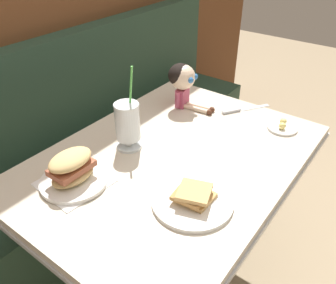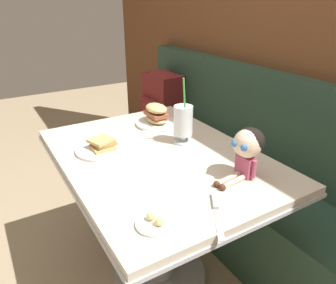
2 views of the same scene
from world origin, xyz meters
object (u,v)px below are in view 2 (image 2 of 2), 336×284
at_px(sandwich_plate, 156,117).
at_px(seated_doll, 247,146).
at_px(toast_plate, 103,147).
at_px(milkshake_glass, 183,122).
at_px(backpack, 162,96).
at_px(butter_saucer, 155,223).
at_px(butter_knife, 216,207).

distance_m(sandwich_plate, seated_doll, 0.66).
relative_size(toast_plate, milkshake_glass, 0.79).
relative_size(seated_doll, backpack, 0.56).
xyz_separation_m(milkshake_glass, butter_saucer, (0.47, -0.41, -0.09)).
relative_size(toast_plate, seated_doll, 1.11).
bearing_deg(butter_saucer, toast_plate, 174.79).
bearing_deg(toast_plate, seated_doll, 37.95).
bearing_deg(seated_doll, toast_plate, -142.05).
xyz_separation_m(milkshake_glass, backpack, (-0.96, 0.44, -0.18)).
xyz_separation_m(sandwich_plate, butter_knife, (0.76, -0.20, -0.04)).
height_order(milkshake_glass, butter_knife, milkshake_glass).
distance_m(toast_plate, backpack, 1.17).
bearing_deg(seated_doll, milkshake_glass, -175.58).
height_order(sandwich_plate, backpack, sandwich_plate).
bearing_deg(milkshake_glass, butter_knife, -21.53).
bearing_deg(seated_doll, backpack, 163.10).
height_order(butter_saucer, butter_knife, butter_saucer).
distance_m(milkshake_glass, seated_doll, 0.39).
height_order(seated_doll, backpack, seated_doll).
height_order(butter_knife, backpack, backpack).
bearing_deg(butter_saucer, backpack, 149.23).
bearing_deg(butter_knife, sandwich_plate, 165.33).
bearing_deg(backpack, seated_doll, -16.90).
height_order(milkshake_glass, backpack, milkshake_glass).
distance_m(butter_saucer, butter_knife, 0.22).
bearing_deg(butter_saucer, sandwich_plate, 150.53).
bearing_deg(sandwich_plate, milkshake_glass, -0.59).
relative_size(milkshake_glass, butter_saucer, 2.63).
relative_size(butter_saucer, butter_knife, 0.58).
height_order(toast_plate, seated_doll, seated_doll).
bearing_deg(seated_doll, sandwich_plate, -177.60).
distance_m(toast_plate, butter_knife, 0.63).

